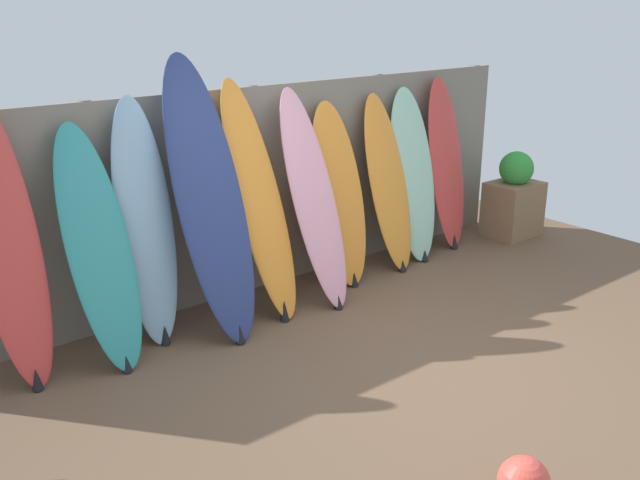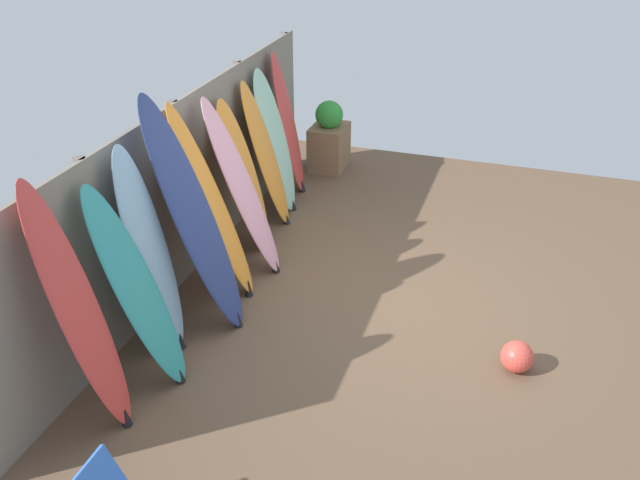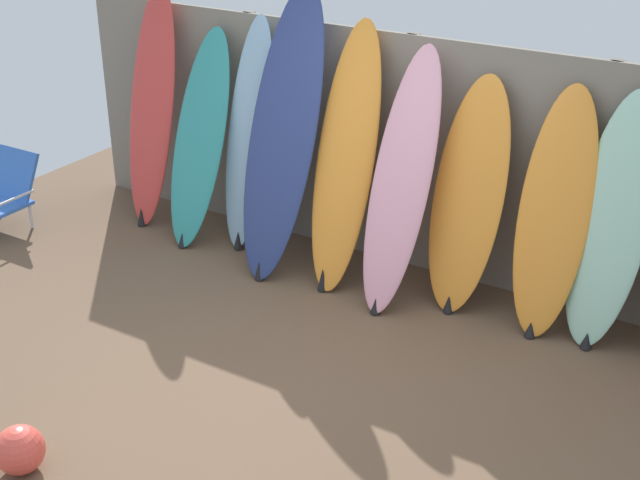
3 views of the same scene
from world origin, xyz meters
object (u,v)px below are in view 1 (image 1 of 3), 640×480
object	(u,v)px
surfboard_red_0	(6,243)
surfboard_orange_4	(259,202)
surfboard_navy_3	(210,200)
surfboard_red_9	(447,165)
surfboard_orange_6	(340,196)
surfboard_skyblue_2	(145,225)
planter_box	(514,199)
surfboard_pink_5	(314,199)
surfboard_orange_7	(388,184)
surfboard_seafoam_8	(413,176)
surfboard_teal_1	(99,249)

from	to	relation	value
surfboard_red_0	surfboard_orange_4	size ratio (longest dim) A/B	1.04
surfboard_navy_3	surfboard_red_9	bearing A→B (deg)	4.57
surfboard_red_0	surfboard_red_9	bearing A→B (deg)	0.81
surfboard_red_0	surfboard_orange_6	world-z (taller)	surfboard_red_0
surfboard_skyblue_2	surfboard_red_9	world-z (taller)	surfboard_skyblue_2
surfboard_orange_6	planter_box	bearing A→B (deg)	-4.70
surfboard_skyblue_2	surfboard_pink_5	size ratio (longest dim) A/B	1.02
surfboard_red_9	surfboard_navy_3	bearing A→B (deg)	-175.43
surfboard_red_0	surfboard_pink_5	world-z (taller)	surfboard_red_0
surfboard_orange_7	planter_box	size ratio (longest dim) A/B	1.77
surfboard_pink_5	surfboard_orange_6	bearing A→B (deg)	21.89
surfboard_red_0	surfboard_skyblue_2	distance (m)	0.98
surfboard_skyblue_2	surfboard_orange_6	bearing A→B (deg)	-0.35
surfboard_pink_5	planter_box	distance (m)	2.81
planter_box	surfboard_navy_3	bearing A→B (deg)	179.68
surfboard_pink_5	planter_box	size ratio (longest dim) A/B	1.93
surfboard_pink_5	surfboard_seafoam_8	bearing A→B (deg)	8.43
surfboard_red_0	surfboard_navy_3	distance (m)	1.44
surfboard_skyblue_2	surfboard_seafoam_8	distance (m)	2.85
surfboard_seafoam_8	surfboard_orange_4	bearing A→B (deg)	-176.17
surfboard_orange_6	surfboard_seafoam_8	distance (m)	0.98
surfboard_orange_4	surfboard_red_9	distance (m)	2.43
surfboard_orange_4	surfboard_orange_7	bearing A→B (deg)	3.58
surfboard_orange_4	surfboard_red_9	world-z (taller)	surfboard_orange_4
surfboard_orange_7	surfboard_navy_3	bearing A→B (deg)	-175.11
surfboard_navy_3	surfboard_pink_5	distance (m)	1.01
surfboard_orange_6	planter_box	size ratio (longest dim) A/B	1.75
surfboard_red_0	surfboard_seafoam_8	xyz separation A→B (m)	(3.83, 0.03, -0.15)
surfboard_navy_3	planter_box	bearing A→B (deg)	-0.32
surfboard_teal_1	surfboard_red_9	distance (m)	3.78
surfboard_pink_5	planter_box	world-z (taller)	surfboard_pink_5
surfboard_orange_4	surfboard_seafoam_8	distance (m)	1.91
surfboard_navy_3	surfboard_orange_4	size ratio (longest dim) A/B	1.12
surfboard_red_0	surfboard_red_9	world-z (taller)	surfboard_red_0
surfboard_red_0	surfboard_orange_6	xyz separation A→B (m)	(2.86, -0.00, -0.17)
surfboard_orange_6	surfboard_orange_4	bearing A→B (deg)	-174.29
surfboard_seafoam_8	surfboard_red_0	bearing A→B (deg)	-179.49
surfboard_navy_3	surfboard_red_9	world-z (taller)	surfboard_navy_3
surfboard_orange_7	planter_box	distance (m)	1.79
surfboard_red_9	planter_box	xyz separation A→B (m)	(0.84, -0.25, -0.45)
surfboard_teal_1	surfboard_orange_4	distance (m)	1.36
surfboard_teal_1	surfboard_navy_3	world-z (taller)	surfboard_navy_3
surfboard_orange_7	surfboard_seafoam_8	bearing A→B (deg)	4.88
surfboard_skyblue_2	surfboard_orange_7	world-z (taller)	surfboard_skyblue_2
surfboard_teal_1	surfboard_pink_5	distance (m)	1.85
surfboard_orange_6	surfboard_skyblue_2	bearing A→B (deg)	179.65
surfboard_teal_1	surfboard_orange_6	xyz separation A→B (m)	(2.28, 0.10, -0.03)
surfboard_pink_5	surfboard_teal_1	bearing A→B (deg)	177.60
surfboard_teal_1	surfboard_red_9	size ratio (longest dim) A/B	0.97
surfboard_seafoam_8	surfboard_orange_7	bearing A→B (deg)	-175.12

